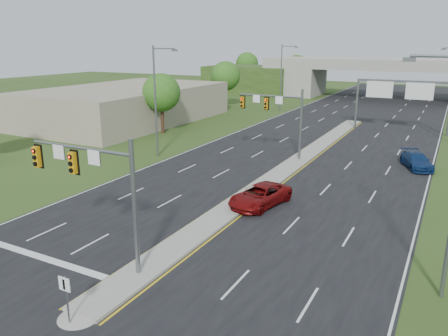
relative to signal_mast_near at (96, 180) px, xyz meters
The scene contains 19 objects.
ground 5.24m from the signal_mast_near, ahead, with size 240.00×240.00×0.00m, color #2A4016.
road 35.46m from the signal_mast_near, 86.31° to the left, with size 24.00×160.00×0.02m, color black.
median 23.64m from the signal_mast_near, 84.40° to the left, with size 2.00×54.00×0.16m, color gray.
median_nose 6.48m from the signal_mast_near, 60.04° to the right, with size 2.00×2.00×0.16m, color gray.
lane_markings 29.41m from the signal_mast_near, 86.72° to the left, with size 23.72×160.00×0.01m.
signal_mast_near is the anchor object (origin of this frame).
signal_mast_far 25.00m from the signal_mast_near, 90.00° to the left, with size 6.62×0.60×7.00m.
keep_right_sign 5.94m from the signal_mast_near, 63.06° to the right, with size 0.60×0.13×2.20m.
sign_gantry 45.88m from the signal_mast_near, 78.75° to the left, with size 11.58×0.44×6.67m.
overpass 80.11m from the signal_mast_near, 88.38° to the left, with size 80.00×14.00×8.10m.
lightpole_l_mid 22.95m from the signal_mast_near, 118.79° to the left, with size 2.85×0.25×11.00m.
lightpole_l_far 56.19m from the signal_mast_near, 101.33° to the left, with size 2.85×0.25×11.00m.
tree_l_near 34.92m from the signal_mast_near, 120.53° to the left, with size 4.80×4.80×7.60m.
tree_l_mid 59.21m from the signal_mast_near, 111.54° to the left, with size 5.20×5.20×8.12m.
tree_back_a 100.64m from the signal_mast_near, 110.80° to the left, with size 6.00×6.00×8.85m.
tree_back_b 96.56m from the signal_mast_near, 103.01° to the left, with size 5.60×5.60×8.32m.
commercial_building 44.77m from the signal_mast_near, 128.34° to the left, with size 18.00×30.00×5.00m, color gray.
car_far_a 13.08m from the signal_mast_near, 72.43° to the left, with size 2.48×5.37×1.49m, color maroon.
car_far_b 30.68m from the signal_mast_near, 65.28° to the left, with size 1.96×4.81×1.40m, color navy.
Camera 1 is at (12.95, -15.27, 11.22)m, focal length 35.00 mm.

